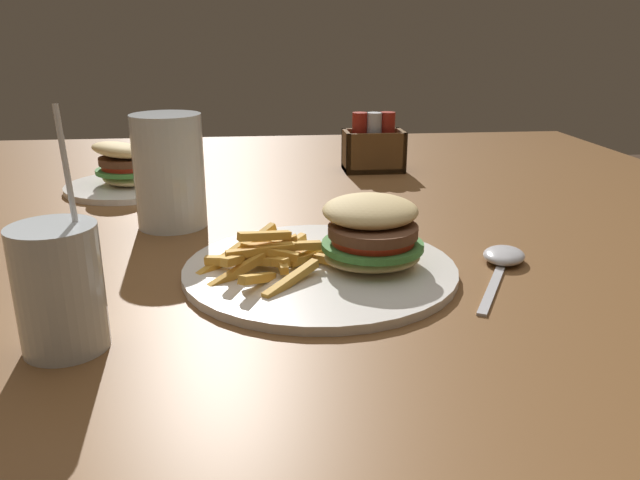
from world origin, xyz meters
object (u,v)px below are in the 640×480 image
object	(u,v)px
meal_plate_near	(338,254)
beer_glass	(169,173)
juice_glass	(60,294)
condiment_caddy	(373,148)
meal_plate_far	(128,173)
spoon	(503,258)

from	to	relation	value
meal_plate_near	beer_glass	xyz separation A→B (m)	(-0.21, 0.20, 0.05)
juice_glass	condiment_caddy	world-z (taller)	juice_glass
juice_glass	beer_glass	bearing A→B (deg)	81.85
juice_glass	condiment_caddy	xyz separation A→B (m)	(0.40, 0.68, -0.01)
meal_plate_far	juice_glass	bearing A→B (deg)	-85.00
meal_plate_near	condiment_caddy	size ratio (longest dim) A/B	2.68
beer_glass	meal_plate_far	world-z (taller)	beer_glass
beer_glass	spoon	world-z (taller)	beer_glass
spoon	meal_plate_far	size ratio (longest dim) A/B	0.83
meal_plate_far	condiment_caddy	bearing A→B (deg)	13.28
meal_plate_near	spoon	xyz separation A→B (m)	(0.20, 0.01, -0.02)
juice_glass	spoon	world-z (taller)	juice_glass
meal_plate_far	condiment_caddy	world-z (taller)	condiment_caddy
meal_plate_near	beer_glass	bearing A→B (deg)	135.60
spoon	beer_glass	bearing A→B (deg)	93.18
juice_glass	meal_plate_far	world-z (taller)	juice_glass
juice_glass	condiment_caddy	size ratio (longest dim) A/B	1.80
condiment_caddy	meal_plate_near	bearing A→B (deg)	-104.84
meal_plate_near	meal_plate_far	distance (m)	0.53
beer_glass	spoon	xyz separation A→B (m)	(0.41, -0.20, -0.07)
beer_glass	juice_glass	size ratio (longest dim) A/B	0.75
beer_glass	meal_plate_far	distance (m)	0.25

